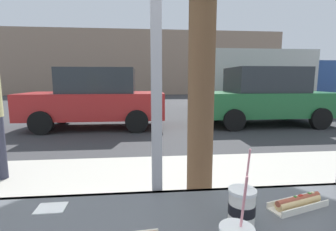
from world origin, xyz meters
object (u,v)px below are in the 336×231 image
hotdog_tray_near (298,202)px  box_truck (266,78)px  parked_car_green (264,97)px  soda_cup_right (242,208)px  parked_car_red (96,98)px

hotdog_tray_near → box_truck: size_ratio=0.04×
parked_car_green → box_truck: (2.11, 4.04, 0.64)m
parked_car_green → box_truck: 4.60m
soda_cup_right → parked_car_red: 7.04m
parked_car_red → parked_car_green: parked_car_green is taller
hotdog_tray_near → parked_car_red: bearing=107.4°
hotdog_tray_near → parked_car_green: 7.43m
hotdog_tray_near → box_truck: bearing=63.5°
box_truck → parked_car_green: bearing=-117.6°
soda_cup_right → parked_car_red: bearing=104.8°
soda_cup_right → hotdog_tray_near: (0.30, 0.11, -0.05)m
hotdog_tray_near → parked_car_green: bearing=64.2°
soda_cup_right → hotdog_tray_near: soda_cup_right is taller
soda_cup_right → parked_car_green: size_ratio=0.07×
soda_cup_right → box_truck: box_truck is taller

